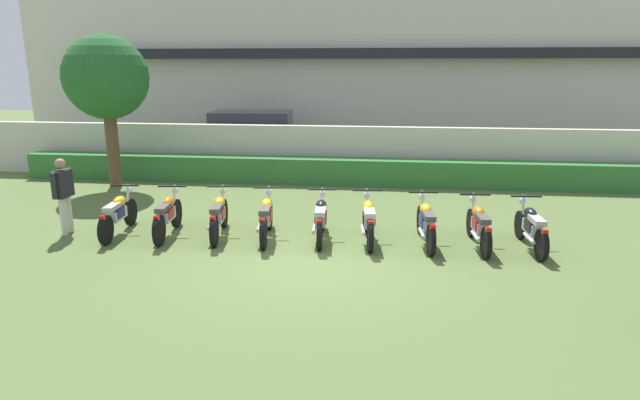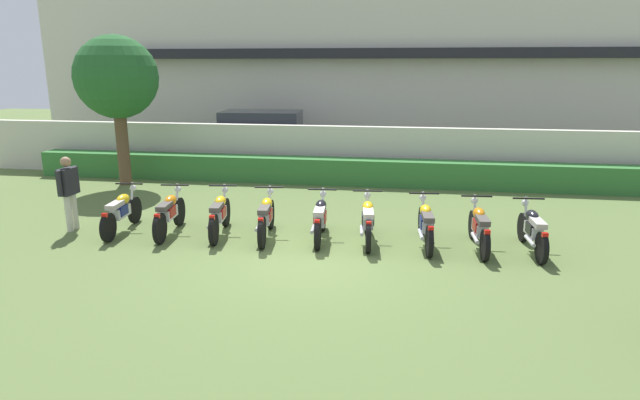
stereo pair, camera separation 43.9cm
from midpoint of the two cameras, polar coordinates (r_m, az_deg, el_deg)
The scene contains 16 objects.
ground at distance 9.78m, azimuth -0.07°, elevation -6.47°, with size 60.00×60.00×0.00m, color #566B38.
building at distance 23.17m, azimuth 5.72°, elevation 14.68°, with size 25.59×6.50×7.29m.
compound_wall at distance 16.48m, azimuth 3.95°, elevation 5.03°, with size 24.31×0.30×1.64m, color beige.
hedge_row at distance 15.87m, azimuth 3.69°, elevation 3.06°, with size 19.45×0.70×0.76m, color #337033.
parked_car at distance 18.91m, azimuth -5.11°, elevation 6.55°, with size 4.61×2.32×1.89m.
tree_near_inspector at distance 16.50m, azimuth -20.18°, elevation 12.09°, with size 2.34×2.34×4.29m.
motorcycle_in_row_0 at distance 11.96m, azimuth -19.48°, elevation -1.17°, with size 0.60×1.92×0.95m.
motorcycle_in_row_1 at distance 11.51m, azimuth -14.75°, elevation -1.37°, with size 0.60×1.87×0.97m.
motorcycle_in_row_2 at distance 11.21m, azimuth -9.58°, elevation -1.49°, with size 0.60×1.89×0.97m.
motorcycle_in_row_3 at distance 10.91m, azimuth -4.63°, elevation -1.76°, with size 0.60×1.94×0.97m.
motorcycle_in_row_4 at distance 10.77m, azimuth 1.20°, elevation -1.97°, with size 0.60×1.83×0.96m.
motorcycle_in_row_5 at distance 10.66m, azimuth 6.28°, elevation -2.18°, with size 0.60×1.84×0.97m.
motorcycle_in_row_6 at distance 10.67m, azimuth 12.38°, elevation -2.49°, with size 0.60×1.91×0.95m.
motorcycle_in_row_7 at distance 10.74m, azimuth 17.76°, elevation -2.76°, with size 0.60×1.89×0.95m.
motorcycle_in_row_8 at distance 10.93m, azimuth 22.84°, elevation -2.93°, with size 0.60×1.85×0.95m.
inspector_person at distance 12.36m, azimuth -24.35°, elevation 1.20°, with size 0.22×0.65×1.60m.
Camera 2 is at (1.69, -8.99, 3.47)m, focal length 29.97 mm.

